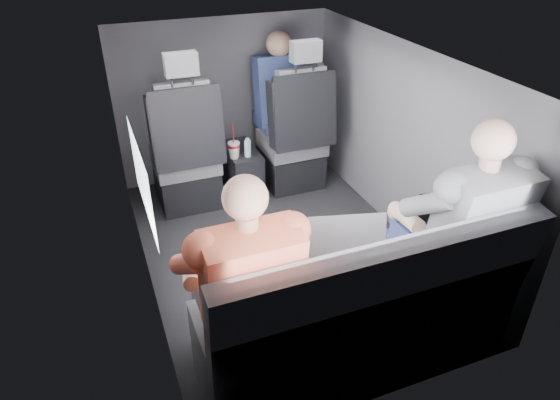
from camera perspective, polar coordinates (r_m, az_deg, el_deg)
name	(u,v)px	position (r m, az deg, el deg)	size (l,w,h in m)	color
floor	(281,251)	(3.52, 0.11, -5.81)	(2.60, 2.60, 0.00)	black
ceiling	(281,58)	(2.92, 0.14, 15.90)	(2.60, 2.60, 0.00)	#B2B2AD
panel_left	(136,191)	(2.99, -16.11, 1.01)	(0.02, 2.60, 1.35)	#56565B
panel_right	(402,143)	(3.56, 13.79, 6.30)	(0.02, 2.60, 1.35)	#56565B
panel_front	(224,100)	(4.31, -6.37, 11.31)	(1.80, 0.02, 1.35)	#56565B
panel_back	(393,294)	(2.21, 12.82, -10.43)	(1.80, 0.02, 1.35)	#56565B
side_window	(142,179)	(2.63, -15.53, 2.31)	(0.02, 0.75, 0.42)	white
seatbelt	(304,103)	(3.85, 2.74, 11.01)	(0.05, 0.01, 0.65)	black
front_seat_left	(187,160)	(3.91, -10.64, 4.46)	(0.52, 0.58, 1.26)	black
front_seat_right	(294,143)	(4.14, 1.65, 6.57)	(0.52, 0.58, 1.26)	black
center_console	(242,171)	(4.12, -4.39, 3.29)	(0.24, 0.48, 0.41)	black
rear_bench	(359,320)	(2.60, 9.00, -13.36)	(1.60, 0.57, 0.92)	#58585D
soda_cup	(234,149)	(3.87, -5.27, 5.79)	(0.09, 0.09, 0.28)	white
water_bottle	(248,148)	(3.89, -3.73, 5.94)	(0.05, 0.05, 0.15)	#B0D7EF
laptop_white	(224,261)	(2.42, -6.44, -6.92)	(0.38, 0.40, 0.24)	silver
laptop_silver	(336,243)	(2.53, 6.45, -4.88)	(0.43, 0.42, 0.27)	#B2B2B7
laptop_black	(434,215)	(2.87, 17.24, -1.63)	(0.35, 0.36, 0.21)	black
passenger_rear_left	(242,286)	(2.27, -4.34, -9.72)	(0.51, 0.63, 1.24)	#323237
passenger_rear_right	(457,228)	(2.75, 19.54, -3.06)	(0.55, 0.66, 1.29)	navy
passenger_front_right	(279,92)	(4.22, -0.14, 12.19)	(0.40, 0.40, 0.82)	navy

